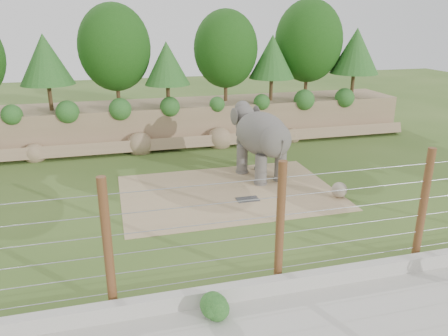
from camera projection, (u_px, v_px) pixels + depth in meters
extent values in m
plane|color=#3C5A21|center=(237.00, 221.00, 17.79)|extent=(90.00, 90.00, 0.00)
cube|color=#8F7354|center=(182.00, 121.00, 29.24)|extent=(30.00, 4.00, 2.50)
cube|color=#8F7354|center=(188.00, 143.00, 27.44)|extent=(30.00, 1.37, 1.07)
cylinder|color=#3F2B19|center=(50.00, 97.00, 26.16)|extent=(0.24, 0.24, 1.58)
sphere|color=#14400E|center=(45.00, 61.00, 25.46)|extent=(3.60, 3.60, 3.60)
cylinder|color=#3F2B19|center=(118.00, 90.00, 27.54)|extent=(0.24, 0.24, 1.92)
sphere|color=#14400E|center=(115.00, 47.00, 26.68)|extent=(4.40, 4.40, 4.40)
cylinder|color=#3F2B19|center=(168.00, 95.00, 27.26)|extent=(0.24, 0.24, 1.40)
sphere|color=#14400E|center=(167.00, 64.00, 26.63)|extent=(3.20, 3.20, 3.20)
cylinder|color=#3F2B19|center=(226.00, 87.00, 29.08)|extent=(0.24, 0.24, 1.82)
sphere|color=#14400E|center=(226.00, 49.00, 28.27)|extent=(4.16, 4.16, 4.16)
cylinder|color=#3F2B19|center=(271.00, 89.00, 29.31)|extent=(0.24, 0.24, 1.50)
sphere|color=#14400E|center=(272.00, 58.00, 28.64)|extent=(3.44, 3.44, 3.44)
cylinder|color=#3F2B19|center=(306.00, 81.00, 30.87)|extent=(0.24, 0.24, 2.03)
sphere|color=#14400E|center=(308.00, 41.00, 29.96)|extent=(4.64, 4.64, 4.64)
cylinder|color=#3F2B19|center=(352.00, 85.00, 30.57)|extent=(0.24, 0.24, 1.64)
sphere|color=#14400E|center=(356.00, 52.00, 29.84)|extent=(3.76, 3.76, 3.76)
cube|color=tan|center=(229.00, 192.00, 20.65)|extent=(10.00, 7.00, 0.02)
cube|color=#262628|center=(248.00, 199.00, 19.78)|extent=(1.00, 0.60, 0.03)
sphere|color=gray|center=(339.00, 190.00, 19.93)|extent=(0.71, 0.71, 0.71)
cube|color=beige|center=(284.00, 284.00, 13.15)|extent=(26.00, 0.35, 0.50)
cube|color=beige|center=(313.00, 335.00, 11.40)|extent=(26.00, 4.00, 0.01)
cylinder|color=brown|center=(108.00, 246.00, 11.81)|extent=(0.26, 0.26, 4.00)
cylinder|color=brown|center=(280.00, 224.00, 13.03)|extent=(0.26, 0.26, 4.00)
cylinder|color=brown|center=(423.00, 207.00, 14.25)|extent=(0.26, 0.26, 4.00)
cylinder|color=#9A9A9F|center=(278.00, 268.00, 13.52)|extent=(20.00, 0.02, 0.02)
cylinder|color=#9A9A9F|center=(279.00, 251.00, 13.32)|extent=(20.00, 0.02, 0.02)
cylinder|color=#9A9A9F|center=(280.00, 233.00, 13.13)|extent=(20.00, 0.02, 0.02)
cylinder|color=#9A9A9F|center=(281.00, 215.00, 12.93)|extent=(20.00, 0.02, 0.02)
cylinder|color=#9A9A9F|center=(281.00, 197.00, 12.73)|extent=(20.00, 0.02, 0.02)
cylinder|color=#9A9A9F|center=(282.00, 177.00, 12.53)|extent=(20.00, 0.02, 0.02)
sphere|color=#1E581E|center=(213.00, 309.00, 11.79)|extent=(0.77, 0.77, 0.77)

